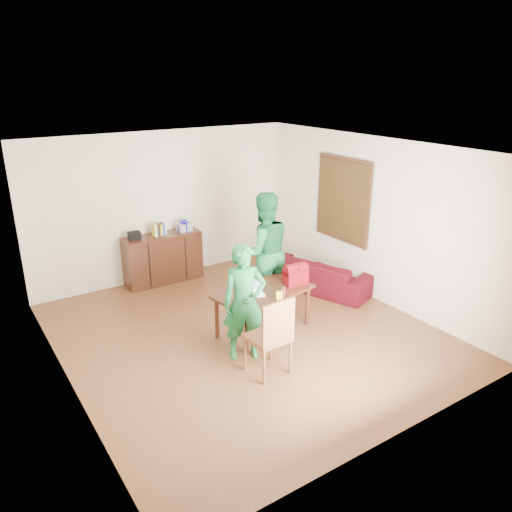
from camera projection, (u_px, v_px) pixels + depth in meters
room at (241, 248)px, 7.05m from camera, size 5.20×5.70×2.90m
table at (264, 295)px, 7.26m from camera, size 1.53×1.03×0.66m
chair at (268, 351)px, 6.33m from camera, size 0.51×0.49×1.07m
person_near at (244, 303)px, 6.54m from camera, size 0.68×0.57×1.59m
person_far at (264, 252)px, 7.91m from camera, size 1.08×0.92×1.93m
laptop at (253, 292)px, 7.08m from camera, size 0.37×0.31×0.22m
bananas at (279, 299)px, 6.91m from camera, size 0.16×0.12×0.05m
bottle at (283, 291)px, 7.01m from camera, size 0.06×0.06×0.17m
red_bag at (295, 276)px, 7.41m from camera, size 0.37×0.24×0.26m
sofa at (318, 274)px, 8.84m from camera, size 1.38×2.07×0.56m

